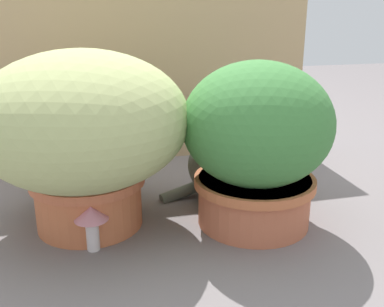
# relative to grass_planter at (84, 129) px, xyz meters

# --- Properties ---
(ground_plane) EXTENTS (6.00, 6.00, 0.00)m
(ground_plane) POSITION_rel_grass_planter_xyz_m (0.25, -0.05, -0.27)
(ground_plane) COLOR slate
(cardboard_backdrop) EXTENTS (1.28, 0.03, 0.76)m
(cardboard_backdrop) POSITION_rel_grass_planter_xyz_m (0.23, 0.53, 0.11)
(cardboard_backdrop) COLOR tan
(cardboard_backdrop) RESTS_ON ground
(grass_planter) EXTENTS (0.54, 0.54, 0.47)m
(grass_planter) POSITION_rel_grass_planter_xyz_m (0.00, 0.00, 0.00)
(grass_planter) COLOR #C3673F
(grass_planter) RESTS_ON ground
(leafy_planter) EXTENTS (0.39, 0.39, 0.44)m
(leafy_planter) POSITION_rel_grass_planter_xyz_m (0.44, -0.10, -0.04)
(leafy_planter) COLOR #BF6545
(leafy_planter) RESTS_ON ground
(cat) EXTENTS (0.39, 0.23, 0.32)m
(cat) POSITION_rel_grass_planter_xyz_m (0.44, 0.11, -0.15)
(cat) COLOR #575E4F
(cat) RESTS_ON ground
(mushroom_ornament_pink) EXTENTS (0.08, 0.08, 0.12)m
(mushroom_ornament_pink) POSITION_rel_grass_planter_xyz_m (0.00, -0.14, -0.19)
(mushroom_ornament_pink) COLOR silver
(mushroom_ornament_pink) RESTS_ON ground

